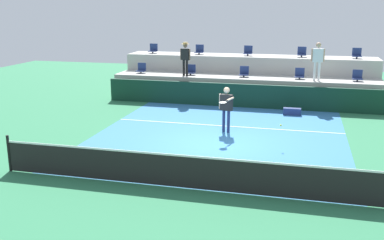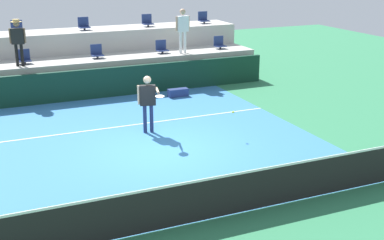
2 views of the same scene
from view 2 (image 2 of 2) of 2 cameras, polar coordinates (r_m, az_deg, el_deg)
name	(u,v)px [view 2 (image 2 of 2)]	position (r m, az deg, el deg)	size (l,w,h in m)	color
ground_plane	(163,150)	(14.12, -3.23, -3.33)	(40.00, 40.00, 0.00)	#2D754C
court_inner_paint	(151,139)	(15.01, -4.57, -2.05)	(9.00, 10.00, 0.01)	teal
court_service_line	(136,125)	(16.27, -6.19, -0.50)	(9.00, 0.06, 0.00)	white
tennis_net	(232,193)	(10.57, 4.39, -7.97)	(10.48, 0.08, 1.07)	black
sponsor_backboard	(106,83)	(19.46, -9.46, 4.08)	(13.00, 0.16, 1.10)	#0F3323
seating_tier_lower	(97,73)	(20.68, -10.37, 5.05)	(13.00, 1.80, 1.25)	#ADAAA3
seating_tier_upper	(86,55)	(22.32, -11.53, 7.02)	(13.00, 1.80, 2.10)	#ADAAA3
stadium_chair_lower_left	(24,58)	(20.03, -17.96, 6.52)	(0.44, 0.40, 0.52)	#2D2D33
stadium_chair_lower_center	(97,52)	(20.45, -10.41, 7.31)	(0.44, 0.40, 0.52)	#2D2D33
stadium_chair_lower_right	(162,48)	(21.20, -3.35, 7.94)	(0.44, 0.40, 0.52)	#2D2D33
stadium_chair_lower_far_right	(219,43)	(22.22, 3.03, 8.40)	(0.44, 0.40, 0.52)	#2D2D33
stadium_chair_upper_left	(17,28)	(21.67, -18.68, 9.54)	(0.44, 0.40, 0.52)	#2D2D33
stadium_chair_upper_center	(84,25)	(22.05, -11.80, 10.21)	(0.44, 0.40, 0.52)	#2D2D33
stadium_chair_upper_right	(147,21)	(22.77, -4.92, 10.74)	(0.44, 0.40, 0.52)	#2D2D33
stadium_chair_upper_far_right	(203,18)	(23.74, 1.27, 11.09)	(0.44, 0.40, 0.52)	#2D2D33
tennis_player	(148,98)	(15.19, -4.85, 2.37)	(0.59, 1.28, 1.72)	navy
spectator_with_hat	(18,38)	(19.51, -18.61, 8.55)	(0.57, 0.47, 1.66)	black
spectator_in_grey	(183,26)	(20.99, -1.04, 10.25)	(0.61, 0.25, 1.77)	white
tennis_ball	(233,112)	(14.86, 4.54, 0.87)	(0.07, 0.07, 0.07)	#CCE033
equipment_bag	(178,93)	(19.35, -1.55, 3.02)	(0.76, 0.28, 0.30)	navy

